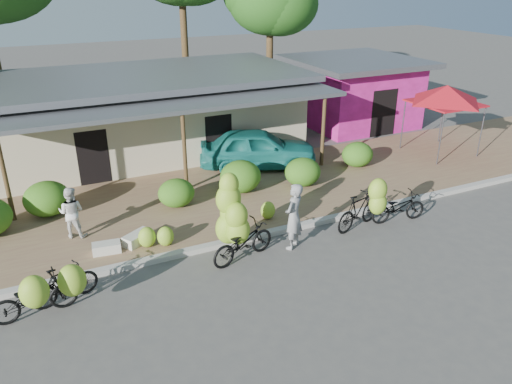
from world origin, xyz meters
The scene contains 24 objects.
ground centered at (0.00, 0.00, 0.00)m, with size 100.00×100.00×0.00m, color #4F4C49.
sidewalk centered at (0.00, 5.00, 0.06)m, with size 60.00×6.00×0.12m, color olive.
curb centered at (0.00, 2.00, 0.07)m, with size 60.00×0.25×0.15m, color #A8A399.
shop_main centered at (0.00, 10.93, 1.72)m, with size 13.00×8.50×3.35m.
shop_pink centered at (10.50, 10.99, 1.67)m, with size 6.00×6.00×3.25m.
hedge_1 centered at (-4.57, 5.99, 0.68)m, with size 1.43×1.28×1.11m, color #295C15.
hedge_2 centered at (-0.73, 4.89, 0.59)m, with size 1.20×1.08×0.93m, color #295C15.
hedge_3 centered at (1.64, 5.07, 0.68)m, with size 1.45×1.30×1.13m, color #295C15.
hedge_4 centered at (3.87, 4.63, 0.63)m, with size 1.31×1.18×1.02m, color #295C15.
hedge_5 centered at (6.79, 5.39, 0.61)m, with size 1.25×1.12×0.97m, color #295C15.
red_canopy centered at (10.91, 5.28, 2.61)m, with size 3.50×3.50×2.86m.
bike_far_left centered at (-5.25, 0.79, 0.58)m, with size 1.92×1.32×1.41m.
bike_left centered at (-4.54, 1.01, 0.60)m, with size 1.66×1.31×1.30m.
bike_center centered at (-0.11, 1.34, 0.89)m, with size 2.10×1.43×2.36m.
bike_right centered at (3.90, 1.14, 0.73)m, with size 1.96×1.37×1.80m.
bike_far_right centered at (5.24, 1.11, 0.48)m, with size 1.89×0.90×0.95m.
loose_banana_a centered at (-2.26, 2.67, 0.42)m, with size 0.49×0.41×0.61m, color #A7BA2E.
loose_banana_b centered at (-1.78, 2.53, 0.41)m, with size 0.47×0.40×0.58m, color #A7BA2E.
loose_banana_c centered at (1.55, 2.78, 0.41)m, with size 0.46×0.39×0.58m, color #A7BA2E.
sack_near centered at (-2.46, 3.01, 0.27)m, with size 0.85×0.40×0.30m, color silver.
sack_far centered at (-3.35, 2.86, 0.26)m, with size 0.75×0.38×0.28m, color silver.
vendor centered at (1.50, 1.10, 0.97)m, with size 0.71×0.46×1.94m, color gray.
bystander centered at (-4.02, 4.20, 0.88)m, with size 0.74×0.58×1.53m, color silver.
teal_van centered at (3.22, 6.98, 0.89)m, with size 1.81×4.51×1.54m, color #1A756D.
Camera 1 is at (-4.73, -9.60, 7.17)m, focal length 35.00 mm.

